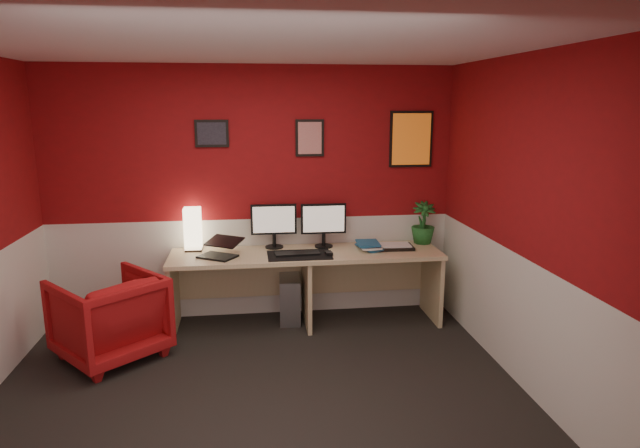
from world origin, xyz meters
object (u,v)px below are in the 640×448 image
(laptop, at_px, (217,246))
(monitor_right, at_px, (324,218))
(monitor_left, at_px, (274,219))
(shoji_lamp, at_px, (193,230))
(desk, at_px, (307,288))
(pc_tower, at_px, (290,298))
(armchair, at_px, (109,317))
(zen_tray, at_px, (395,247))
(potted_plant, at_px, (423,223))

(laptop, bearing_deg, monitor_right, 46.86)
(monitor_left, bearing_deg, shoji_lamp, 179.59)
(desk, xyz_separation_m, laptop, (-0.84, -0.07, 0.47))
(desk, distance_m, monitor_right, 0.71)
(monitor_left, bearing_deg, pc_tower, -30.17)
(pc_tower, bearing_deg, shoji_lamp, 177.97)
(desk, relative_size, armchair, 3.27)
(monitor_left, distance_m, pc_tower, 0.81)
(armchair, bearing_deg, zen_tray, 150.83)
(desk, xyz_separation_m, potted_plant, (1.22, 0.20, 0.58))
(monitor_left, distance_m, monitor_right, 0.49)
(monitor_right, bearing_deg, shoji_lamp, 178.17)
(laptop, distance_m, monitor_left, 0.64)
(monitor_left, height_order, potted_plant, monitor_left)
(desk, distance_m, armchair, 1.81)
(desk, bearing_deg, monitor_left, 143.87)
(shoji_lamp, distance_m, laptop, 0.39)
(shoji_lamp, bearing_deg, monitor_right, -1.83)
(laptop, distance_m, pc_tower, 0.94)
(monitor_left, distance_m, zen_tray, 1.23)
(laptop, xyz_separation_m, zen_tray, (1.72, 0.10, -0.09))
(shoji_lamp, bearing_deg, pc_tower, -5.44)
(shoji_lamp, distance_m, pc_tower, 1.17)
(monitor_right, height_order, pc_tower, monitor_right)
(desk, relative_size, monitor_right, 4.48)
(potted_plant, bearing_deg, desk, -170.77)
(shoji_lamp, bearing_deg, monitor_left, -0.41)
(desk, xyz_separation_m, monitor_right, (0.19, 0.18, 0.66))
(laptop, bearing_deg, zen_tray, 36.49)
(desk, relative_size, shoji_lamp, 6.50)
(potted_plant, bearing_deg, laptop, -172.63)
(zen_tray, xyz_separation_m, potted_plant, (0.34, 0.17, 0.20))
(monitor_left, xyz_separation_m, zen_tray, (1.18, -0.19, -0.28))
(pc_tower, xyz_separation_m, armchair, (-1.58, -0.64, 0.14))
(desk, distance_m, laptop, 0.97)
(monitor_right, bearing_deg, potted_plant, 0.90)
(desk, xyz_separation_m, pc_tower, (-0.16, 0.13, -0.14))
(monitor_left, bearing_deg, potted_plant, -0.72)
(monitor_right, height_order, zen_tray, monitor_right)
(laptop, relative_size, zen_tray, 0.94)
(shoji_lamp, xyz_separation_m, laptop, (0.24, -0.29, -0.09))
(monitor_left, distance_m, potted_plant, 1.52)
(shoji_lamp, height_order, pc_tower, shoji_lamp)
(monitor_right, bearing_deg, monitor_left, 175.92)
(desk, relative_size, pc_tower, 5.78)
(shoji_lamp, bearing_deg, armchair, -131.94)
(potted_plant, bearing_deg, pc_tower, -177.35)
(desk, xyz_separation_m, monitor_left, (-0.30, 0.22, 0.66))
(laptop, bearing_deg, potted_plant, 40.60)
(pc_tower, distance_m, armchair, 1.71)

